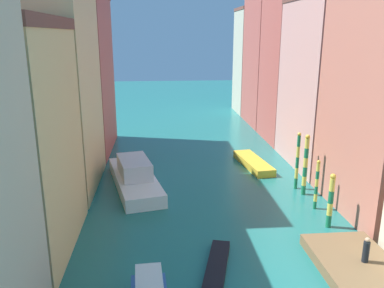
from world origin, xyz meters
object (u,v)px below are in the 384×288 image
waterfront_dock (357,266)px  gondola_black (214,282)px  mooring_pole_0 (331,200)px  motorboat_0 (253,163)px  mooring_pole_3 (297,160)px  vaporetto_white (135,176)px  mooring_pole_2 (305,164)px  person_on_dock (366,251)px  mooring_pole_1 (317,184)px

waterfront_dock → gondola_black: size_ratio=0.80×
mooring_pole_0 → gondola_black: bearing=-146.5°
gondola_black → motorboat_0: bearing=70.6°
mooring_pole_3 → motorboat_0: bearing=110.1°
mooring_pole_3 → vaporetto_white: mooring_pole_3 is taller
motorboat_0 → mooring_pole_2: bearing=-71.8°
mooring_pole_2 → mooring_pole_3: mooring_pole_2 is taller
mooring_pole_2 → motorboat_0: size_ratio=0.72×
person_on_dock → gondola_black: (-8.59, -0.49, -1.15)m
mooring_pole_2 → motorboat_0: 8.20m
mooring_pole_0 → motorboat_0: bearing=99.1°
mooring_pole_3 → person_on_dock: bearing=-91.9°
mooring_pole_0 → gondola_black: mooring_pole_0 is taller
mooring_pole_0 → motorboat_0: size_ratio=0.55×
mooring_pole_3 → gondola_black: bearing=-124.8°
mooring_pole_3 → waterfront_dock: bearing=-93.6°
mooring_pole_0 → mooring_pole_2: bearing=86.6°
mooring_pole_3 → motorboat_0: (-2.26, 6.16, -2.19)m
mooring_pole_3 → vaporetto_white: size_ratio=0.45×
waterfront_dock → motorboat_0: size_ratio=0.92×
mooring_pole_0 → mooring_pole_3: (0.14, 7.08, 0.54)m
waterfront_dock → person_on_dock: bearing=-13.3°
mooring_pole_2 → vaporetto_white: (-14.13, 3.04, -1.72)m
waterfront_dock → person_on_dock: person_on_dock is taller
mooring_pole_0 → waterfront_dock: bearing=-96.9°
mooring_pole_1 → mooring_pole_3: 4.15m
waterfront_dock → mooring_pole_2: mooring_pole_2 is taller
waterfront_dock → mooring_pole_2: 11.32m
vaporetto_white → gondola_black: size_ratio=1.36×
gondola_black → motorboat_0: (6.74, 19.11, 0.17)m
person_on_dock → vaporetto_white: (-13.51, 14.17, -0.43)m
person_on_dock → mooring_pole_2: size_ratio=0.29×
mooring_pole_1 → mooring_pole_0: bearing=-94.1°
person_on_dock → mooring_pole_2: bearing=86.8°
vaporetto_white → gondola_black: 15.48m
vaporetto_white → gondola_black: bearing=-71.4°
mooring_pole_1 → vaporetto_white: size_ratio=0.35×
mooring_pole_0 → mooring_pole_2: mooring_pole_2 is taller
waterfront_dock → gondola_black: (-8.23, -0.58, -0.13)m
waterfront_dock → mooring_pole_0: 5.59m
mooring_pole_1 → vaporetto_white: mooring_pole_1 is taller
mooring_pole_3 → vaporetto_white: (-13.93, 1.71, -1.64)m
person_on_dock → motorboat_0: (-1.84, 18.61, -0.98)m
waterfront_dock → mooring_pole_1: bearing=84.1°
waterfront_dock → motorboat_0: 18.59m
waterfront_dock → mooring_pole_0: size_ratio=1.68×
mooring_pole_2 → motorboat_0: bearing=108.2°
mooring_pole_3 → mooring_pole_1: bearing=-88.9°
mooring_pole_0 → mooring_pole_1: 2.97m
waterfront_dock → mooring_pole_3: 12.59m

